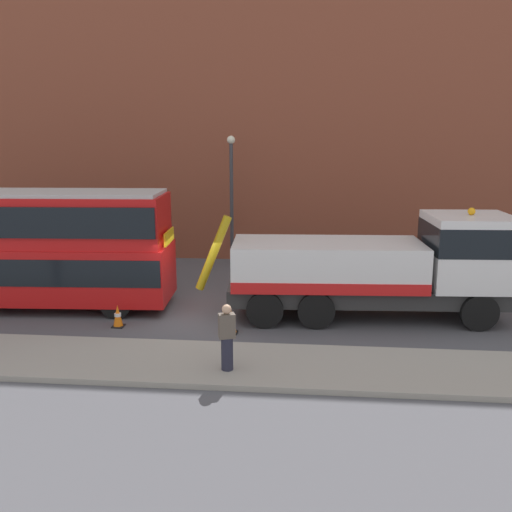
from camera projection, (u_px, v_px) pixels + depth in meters
ground_plane at (198, 314)px, 18.91m from camera, size 120.00×120.00×0.00m
near_kerb at (168, 362)px, 14.82m from camera, size 60.00×2.80×0.15m
building_facade at (232, 85)px, 25.81m from camera, size 60.00×1.50×16.00m
recovery_tow_truck at (382, 266)px, 18.20m from camera, size 10.21×3.14×3.67m
double_decker_bus at (10, 244)px, 19.23m from camera, size 11.15×3.16×4.06m
pedestrian_bystander at (227, 338)px, 13.99m from camera, size 0.46×0.38×1.71m
traffic_cone_near_bus at (118, 316)px, 17.62m from camera, size 0.36×0.36×0.72m
traffic_cone_midway at (232, 323)px, 17.05m from camera, size 0.36×0.36×0.72m
street_lamp at (231, 190)px, 24.66m from camera, size 0.36×0.36×5.83m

